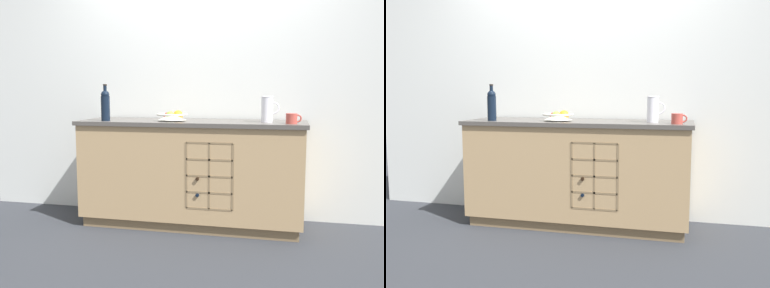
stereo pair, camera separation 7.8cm
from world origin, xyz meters
The scene contains 7 objects.
ground_plane centered at (0.00, 0.00, 0.00)m, with size 14.00×14.00×0.00m, color #2D3035.
back_wall centered at (0.00, 0.36, 1.27)m, with size 4.40×0.06×2.55m, color silver.
kitchen_island centered at (0.00, 0.00, 0.47)m, with size 1.94×0.62×0.92m.
fruit_bowl centered at (-0.15, -0.08, 0.97)m, with size 0.26×0.26×0.09m.
white_pitcher centered at (0.64, -0.04, 1.03)m, with size 0.15×0.10×0.21m.
ceramic_mug centered at (0.84, -0.17, 0.96)m, with size 0.12×0.09×0.08m.
standing_wine_bottle centered at (-0.72, -0.18, 1.06)m, with size 0.08×0.08×0.31m.
Camera 2 is at (0.90, -3.57, 1.18)m, focal length 40.00 mm.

